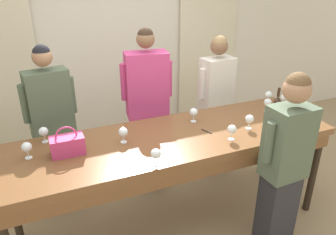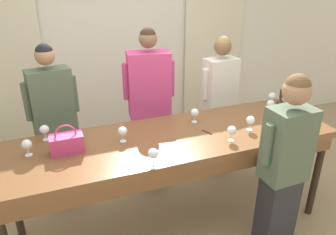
{
  "view_description": "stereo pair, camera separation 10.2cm",
  "coord_description": "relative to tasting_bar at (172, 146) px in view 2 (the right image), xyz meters",
  "views": [
    {
      "loc": [
        -1.05,
        -2.39,
        2.37
      ],
      "look_at": [
        0.0,
        0.09,
        1.15
      ],
      "focal_mm": 35.0,
      "sensor_mm": 36.0,
      "label": 1
    },
    {
      "loc": [
        -0.95,
        -2.42,
        2.37
      ],
      "look_at": [
        0.0,
        0.09,
        1.15
      ],
      "focal_mm": 35.0,
      "sensor_mm": 36.0,
      "label": 2
    }
  ],
  "objects": [
    {
      "name": "guest_cream_sweater",
      "position": [
        0.89,
        0.76,
        -0.03
      ],
      "size": [
        0.49,
        0.26,
        1.71
      ],
      "color": "#473833",
      "rests_on": "ground_plane"
    },
    {
      "name": "wine_glass_near_host",
      "position": [
        0.73,
        -0.11,
        0.18
      ],
      "size": [
        0.08,
        0.08,
        0.14
      ],
      "color": "white",
      "rests_on": "tasting_bar"
    },
    {
      "name": "wine_bottle",
      "position": [
        1.12,
        -0.02,
        0.2
      ],
      "size": [
        0.08,
        0.08,
        0.32
      ],
      "color": "black",
      "rests_on": "tasting_bar"
    },
    {
      "name": "curtain_panel_right",
      "position": [
        1.44,
        1.97,
        0.43
      ],
      "size": [
        0.93,
        0.03,
        2.69
      ],
      "color": "beige",
      "rests_on": "ground_plane"
    },
    {
      "name": "wine_glass_front_right",
      "position": [
        -1.06,
        0.36,
        0.18
      ],
      "size": [
        0.08,
        0.08,
        0.14
      ],
      "color": "white",
      "rests_on": "tasting_bar"
    },
    {
      "name": "guest_olive_jacket",
      "position": [
        -0.96,
        0.76,
        -0.01
      ],
      "size": [
        0.52,
        0.27,
        1.76
      ],
      "color": "brown",
      "rests_on": "ground_plane"
    },
    {
      "name": "ground_plane",
      "position": [
        0.0,
        0.02,
        -0.91
      ],
      "size": [
        18.0,
        18.0,
        0.0
      ],
      "primitive_type": "plane",
      "color": "tan"
    },
    {
      "name": "wine_glass_by_handbag",
      "position": [
        -1.2,
        0.13,
        0.18
      ],
      "size": [
        0.08,
        0.08,
        0.14
      ],
      "color": "white",
      "rests_on": "tasting_bar"
    },
    {
      "name": "curtain_panel_left",
      "position": [
        -1.44,
        1.97,
        0.43
      ],
      "size": [
        0.93,
        0.03,
        2.69
      ],
      "color": "beige",
      "rests_on": "ground_plane"
    },
    {
      "name": "host_pouring",
      "position": [
        0.74,
        -0.61,
        -0.03
      ],
      "size": [
        0.46,
        0.26,
        1.68
      ],
      "color": "#28282D",
      "rests_on": "ground_plane"
    },
    {
      "name": "handbag",
      "position": [
        -0.9,
        0.08,
        0.16
      ],
      "size": [
        0.26,
        0.15,
        0.25
      ],
      "color": "#C63870",
      "rests_on": "tasting_bar"
    },
    {
      "name": "wine_glass_center_left",
      "position": [
        1.16,
        0.16,
        0.18
      ],
      "size": [
        0.08,
        0.08,
        0.14
      ],
      "color": "white",
      "rests_on": "tasting_bar"
    },
    {
      "name": "guest_pink_top",
      "position": [
        0.03,
        0.76,
        0.02
      ],
      "size": [
        0.56,
        0.3,
        1.85
      ],
      "color": "brown",
      "rests_on": "ground_plane"
    },
    {
      "name": "wine_glass_back_mid",
      "position": [
        1.05,
        -0.16,
        0.18
      ],
      "size": [
        0.08,
        0.08,
        0.14
      ],
      "color": "white",
      "rests_on": "tasting_bar"
    },
    {
      "name": "wine_glass_center_right",
      "position": [
        1.31,
        0.34,
        0.18
      ],
      "size": [
        0.08,
        0.08,
        0.14
      ],
      "color": "white",
      "rests_on": "tasting_bar"
    },
    {
      "name": "wine_glass_back_right",
      "position": [
        0.88,
        -0.33,
        0.18
      ],
      "size": [
        0.08,
        0.08,
        0.14
      ],
      "color": "white",
      "rests_on": "tasting_bar"
    },
    {
      "name": "tasting_bar",
      "position": [
        0.0,
        0.0,
        0.0
      ],
      "size": [
        3.0,
        0.9,
        1.0
      ],
      "color": "brown",
      "rests_on": "ground_plane"
    },
    {
      "name": "wine_glass_center_mid",
      "position": [
        -0.3,
        -0.36,
        0.18
      ],
      "size": [
        0.08,
        0.08,
        0.14
      ],
      "color": "white",
      "rests_on": "tasting_bar"
    },
    {
      "name": "wine_glass_by_bottle",
      "position": [
        0.32,
        0.23,
        0.18
      ],
      "size": [
        0.08,
        0.08,
        0.14
      ],
      "color": "white",
      "rests_on": "tasting_bar"
    },
    {
      "name": "wall_back",
      "position": [
        0.0,
        2.03,
        0.49
      ],
      "size": [
        12.0,
        0.06,
        2.8
      ],
      "color": "silver",
      "rests_on": "ground_plane"
    },
    {
      "name": "wine_glass_front_mid",
      "position": [
        -0.43,
        0.09,
        0.18
      ],
      "size": [
        0.08,
        0.08,
        0.14
      ],
      "color": "white",
      "rests_on": "tasting_bar"
    },
    {
      "name": "wine_glass_front_left",
      "position": [
        0.46,
        -0.23,
        0.18
      ],
      "size": [
        0.08,
        0.08,
        0.14
      ],
      "color": "white",
      "rests_on": "tasting_bar"
    },
    {
      "name": "wine_glass_back_left",
      "position": [
        1.41,
        0.2,
        0.18
      ],
      "size": [
        0.08,
        0.08,
        0.14
      ],
      "color": "white",
      "rests_on": "tasting_bar"
    },
    {
      "name": "pen",
      "position": [
        0.33,
        -0.02,
        0.09
      ],
      "size": [
        0.05,
        0.11,
        0.01
      ],
      "color": "black",
      "rests_on": "tasting_bar"
    }
  ]
}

